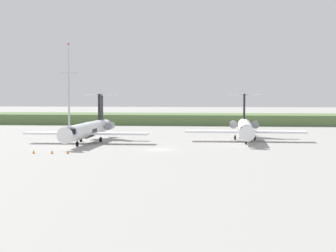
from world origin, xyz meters
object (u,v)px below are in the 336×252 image
Objects in this scene: regional_jet_second at (88,129)px; safety_cone_rear_marker at (68,152)px; antenna_mast at (69,93)px; safety_cone_mid_marker at (52,152)px; regional_jet_third at (245,128)px; safety_cone_front_marker at (34,152)px.

regional_jet_second is 56.36× the size of safety_cone_rear_marker.
antenna_mast is 39.38× the size of safety_cone_mid_marker.
regional_jet_second reaches higher than safety_cone_mid_marker.
safety_cone_mid_marker is at bearing -177.82° from safety_cone_rear_marker.
antenna_mast is at bearing 144.51° from regional_jet_third.
regional_jet_second is 20.49m from safety_cone_front_marker.
safety_cone_rear_marker is (16.10, -58.47, -8.74)m from antenna_mast.
antenna_mast is at bearing 105.40° from safety_cone_rear_marker.
regional_jet_second is 20.25m from safety_cone_mid_marker.
antenna_mast is 60.12m from safety_cone_front_marker.
safety_cone_rear_marker is at bearing -134.62° from regional_jet_third.
antenna_mast reaches higher than safety_cone_front_marker.
regional_jet_second and regional_jet_third have the same top height.
antenna_mast reaches higher than safety_cone_rear_marker.
regional_jet_third is 56.36× the size of safety_cone_mid_marker.
antenna_mast is 60.77m from safety_cone_mid_marker.
regional_jet_third is at bearing 40.32° from safety_cone_front_marker.
antenna_mast is 61.27m from safety_cone_rear_marker.
regional_jet_second is at bearing 79.84° from safety_cone_front_marker.
safety_cone_front_marker is at bearing -100.16° from regional_jet_second.
regional_jet_second is at bearing 88.00° from safety_cone_mid_marker.
safety_cone_mid_marker is (-0.70, -20.11, -2.26)m from regional_jet_second.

